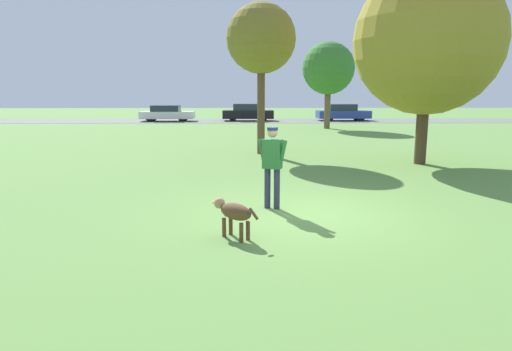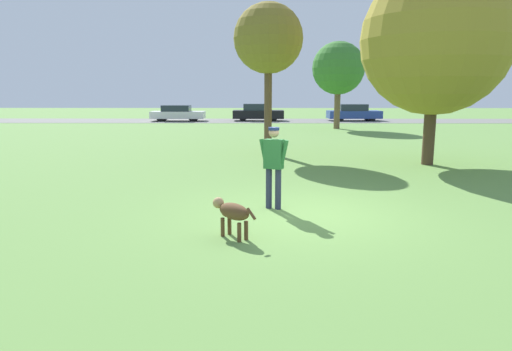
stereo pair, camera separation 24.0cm
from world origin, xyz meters
name	(u,v)px [view 2 (the right image)]	position (x,y,z in m)	size (l,w,h in m)	color
ground_plane	(301,214)	(0.00, 0.00, 0.00)	(120.00, 120.00, 0.00)	#608C42
far_road_strip	(271,121)	(0.00, 29.76, 0.01)	(120.00, 6.00, 0.01)	slate
person	(274,161)	(-0.56, 0.45, 1.02)	(0.64, 0.36, 1.73)	#2D334C
dog	(232,212)	(-1.31, -1.51, 0.45)	(0.82, 0.82, 0.64)	brown
frisbee	(219,202)	(-1.77, 1.01, 0.01)	(0.21, 0.21, 0.02)	orange
tree_far_right	(338,68)	(4.24, 21.67, 3.93)	(3.44, 3.44, 5.68)	brown
tree_near_right	(436,41)	(4.86, 6.47, 4.09)	(4.85, 4.85, 6.53)	#4C3826
tree_mid_center	(268,39)	(-0.55, 9.14, 4.42)	(2.68, 2.68, 5.80)	brown
parked_car_white	(178,113)	(-7.81, 29.39, 0.66)	(4.42, 1.81, 1.32)	white
parked_car_black	(258,113)	(-1.07, 29.76, 0.69)	(4.28, 1.78, 1.43)	black
parked_car_blue	(354,113)	(7.01, 29.90, 0.68)	(4.49, 2.01, 1.40)	#284293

